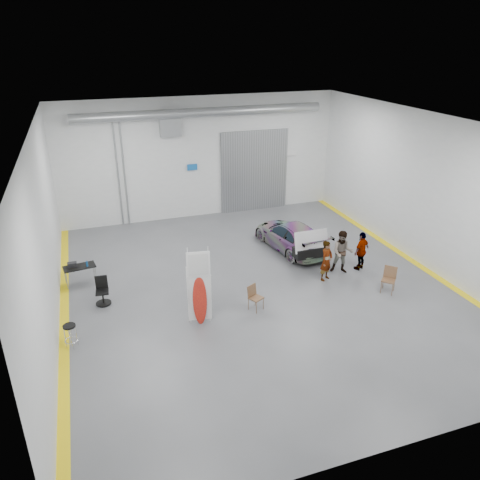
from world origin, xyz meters
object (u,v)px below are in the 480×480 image
object	(u,v)px
folding_chair_far	(388,285)
folding_chair_near	(256,302)
person_a	(326,261)
office_chair	(102,292)
sedan_car	(291,236)
work_table	(77,267)
person_c	(361,251)
shop_stool	(71,336)
person_b	(342,252)
surfboard_display	(201,293)

from	to	relation	value
folding_chair_far	folding_chair_near	bearing A→B (deg)	-140.08
folding_chair_near	folding_chair_far	world-z (taller)	folding_chair_far
person_a	office_chair	xyz separation A→B (m)	(-8.19, 0.95, -0.36)
sedan_car	office_chair	world-z (taller)	sedan_car
office_chair	work_table	bearing A→B (deg)	118.06
folding_chair_near	sedan_car	bearing A→B (deg)	23.65
person_c	office_chair	distance (m)	9.95
folding_chair_near	folding_chair_far	size ratio (longest dim) A/B	0.91
folding_chair_far	office_chair	xyz separation A→B (m)	(-9.87, 2.55, 0.13)
shop_stool	person_a	bearing A→B (deg)	8.19
person_b	shop_stool	world-z (taller)	person_b
sedan_car	shop_stool	world-z (taller)	sedan_car
person_c	surfboard_display	xyz separation A→B (m)	(-6.97, -1.64, 0.30)
person_a	surfboard_display	size ratio (longest dim) A/B	0.59
person_b	folding_chair_far	size ratio (longest dim) A/B	1.80
person_b	surfboard_display	size ratio (longest dim) A/B	0.65
surfboard_display	sedan_car	bearing A→B (deg)	49.04
person_a	work_table	xyz separation A→B (m)	(-8.94, 2.69, -0.08)
shop_stool	folding_chair_far	bearing A→B (deg)	-1.38
person_b	person_c	distance (m)	0.87
person_c	folding_chair_far	size ratio (longest dim) A/B	1.65
person_b	folding_chair_near	distance (m)	4.45
surfboard_display	folding_chair_far	world-z (taller)	surfboard_display
person_a	person_c	world-z (taller)	same
folding_chair_near	office_chair	bearing A→B (deg)	128.06
person_b	office_chair	xyz separation A→B (m)	(-9.06, 0.62, -0.44)
sedan_car	folding_chair_far	distance (m)	4.94
sedan_car	office_chair	distance (m)	8.35
folding_chair_far	work_table	size ratio (longest dim) A/B	0.79
sedan_car	folding_chair_far	xyz separation A→B (m)	(1.77, -4.60, -0.31)
person_b	office_chair	distance (m)	9.09
work_table	office_chair	size ratio (longest dim) A/B	1.23
person_a	shop_stool	world-z (taller)	person_a
person_a	folding_chair_far	xyz separation A→B (m)	(1.67, -1.60, -0.50)
surfboard_display	shop_stool	bearing A→B (deg)	-170.64
surfboard_display	folding_chair_far	xyz separation A→B (m)	(6.91, -0.29, -0.79)
office_chair	sedan_car	bearing A→B (deg)	18.96
person_c	folding_chair_far	xyz separation A→B (m)	(-0.06, -1.93, -0.50)
sedan_car	person_a	xyz separation A→B (m)	(0.10, -3.00, 0.19)
shop_stool	sedan_car	bearing A→B (deg)	25.33
surfboard_display	folding_chair_far	size ratio (longest dim) A/B	2.80
surfboard_display	person_c	bearing A→B (deg)	22.29
shop_stool	work_table	size ratio (longest dim) A/B	0.63
sedan_car	person_a	world-z (taller)	person_a
shop_stool	work_table	bearing A→B (deg)	85.53
person_c	work_table	distance (m)	10.93
folding_chair_far	work_table	xyz separation A→B (m)	(-10.61, 4.28, 0.42)
person_a	shop_stool	size ratio (longest dim) A/B	2.07
sedan_car	person_a	bearing A→B (deg)	83.53
work_table	office_chair	xyz separation A→B (m)	(0.75, -1.73, -0.29)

